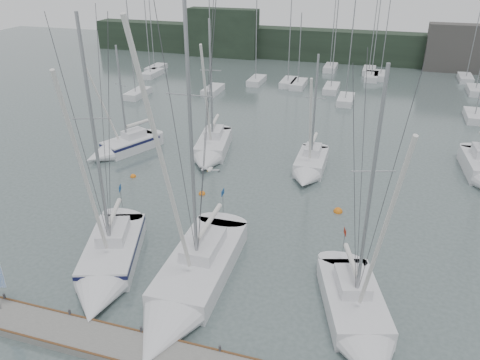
# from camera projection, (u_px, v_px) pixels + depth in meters

# --- Properties ---
(ground) EXTENTS (160.00, 160.00, 0.00)m
(ground) POSITION_uv_depth(u_px,v_px,m) (210.00, 293.00, 25.54)
(ground) COLOR #485756
(ground) RESTS_ON ground
(dock) EXTENTS (24.00, 2.00, 0.40)m
(dock) POSITION_uv_depth(u_px,v_px,m) (171.00, 359.00, 21.17)
(dock) COLOR #63635E
(dock) RESTS_ON ground
(far_treeline) EXTENTS (90.00, 4.00, 5.00)m
(far_treeline) POSITION_uv_depth(u_px,v_px,m) (341.00, 46.00, 77.52)
(far_treeline) COLOR black
(far_treeline) RESTS_ON ground
(far_building_left) EXTENTS (12.00, 3.00, 8.00)m
(far_building_left) POSITION_uv_depth(u_px,v_px,m) (223.00, 33.00, 80.48)
(far_building_left) COLOR black
(far_building_left) RESTS_ON ground
(far_building_right) EXTENTS (10.00, 3.00, 7.00)m
(far_building_right) POSITION_uv_depth(u_px,v_px,m) (461.00, 48.00, 70.56)
(far_building_right) COLOR #403E3B
(far_building_right) RESTS_ON ground
(mast_forest) EXTENTS (57.56, 26.65, 14.82)m
(mast_forest) POSITION_uv_depth(u_px,v_px,m) (367.00, 88.00, 61.66)
(mast_forest) COLOR silver
(mast_forest) RESTS_ON ground
(sailboat_near_left) EXTENTS (5.80, 9.65, 15.30)m
(sailboat_near_left) POSITION_uv_depth(u_px,v_px,m) (107.00, 268.00, 26.61)
(sailboat_near_left) COLOR silver
(sailboat_near_left) RESTS_ON ground
(sailboat_near_center) EXTENTS (3.64, 12.15, 18.25)m
(sailboat_near_center) POSITION_uv_depth(u_px,v_px,m) (184.00, 293.00, 24.69)
(sailboat_near_center) COLOR silver
(sailboat_near_center) RESTS_ON ground
(sailboat_near_right) EXTENTS (5.15, 8.74, 13.85)m
(sailboat_near_right) POSITION_uv_depth(u_px,v_px,m) (361.00, 326.00, 22.57)
(sailboat_near_right) COLOR silver
(sailboat_near_right) RESTS_ON ground
(sailboat_mid_a) EXTENTS (5.21, 7.54, 10.44)m
(sailboat_mid_a) POSITION_uv_depth(u_px,v_px,m) (119.00, 148.00, 42.74)
(sailboat_mid_a) COLOR silver
(sailboat_mid_a) RESTS_ON ground
(sailboat_mid_b) EXTENTS (4.09, 8.84, 12.67)m
(sailboat_mid_b) POSITION_uv_depth(u_px,v_px,m) (210.00, 151.00, 42.03)
(sailboat_mid_b) COLOR silver
(sailboat_mid_b) RESTS_ON ground
(sailboat_mid_c) EXTENTS (2.44, 6.94, 10.47)m
(sailboat_mid_c) POSITION_uv_depth(u_px,v_px,m) (309.00, 168.00, 38.83)
(sailboat_mid_c) COLOR silver
(sailboat_mid_c) RESTS_ON ground
(buoy_a) EXTENTS (0.53, 0.53, 0.53)m
(buoy_a) POSITION_uv_depth(u_px,v_px,m) (202.00, 194.00, 35.91)
(buoy_a) COLOR orange
(buoy_a) RESTS_ON ground
(buoy_b) EXTENTS (0.66, 0.66, 0.66)m
(buoy_b) POSITION_uv_depth(u_px,v_px,m) (338.00, 212.00, 33.49)
(buoy_b) COLOR orange
(buoy_b) RESTS_ON ground
(buoy_c) EXTENTS (0.48, 0.48, 0.48)m
(buoy_c) POSITION_uv_depth(u_px,v_px,m) (133.00, 177.00, 38.66)
(buoy_c) COLOR orange
(buoy_c) RESTS_ON ground
(seagull) EXTENTS (0.97, 0.45, 0.19)m
(seagull) POSITION_uv_depth(u_px,v_px,m) (210.00, 169.00, 21.93)
(seagull) COLOR silver
(seagull) RESTS_ON ground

